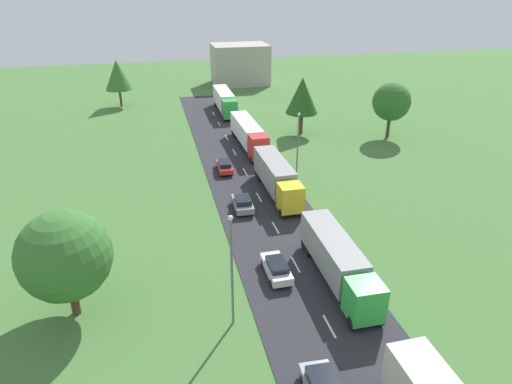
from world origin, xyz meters
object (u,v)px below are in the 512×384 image
(tree_maple, at_px, (302,96))
(car_third, at_px, (277,268))
(car_fourth, at_px, (243,203))
(tree_pine, at_px, (65,256))
(lamppost_second, at_px, (232,266))
(lamppost_third, at_px, (298,140))
(truck_second, at_px, (338,260))
(tree_oak, at_px, (118,75))
(truck_third, at_px, (277,176))
(truck_fourth, at_px, (249,133))
(tree_birch, at_px, (392,102))
(car_fifth, at_px, (224,166))
(distant_building, at_px, (240,64))
(truck_fifth, at_px, (225,101))

(tree_maple, bearing_deg, car_third, -111.37)
(car_fourth, xyz_separation_m, tree_pine, (-15.32, -13.18, 4.22))
(car_third, bearing_deg, lamppost_second, -133.99)
(lamppost_third, bearing_deg, truck_second, -99.81)
(tree_oak, bearing_deg, lamppost_third, -59.33)
(truck_third, distance_m, truck_fourth, 15.93)
(tree_birch, distance_m, tree_maple, 13.47)
(car_fifth, bearing_deg, distant_building, 76.38)
(lamppost_third, bearing_deg, truck_fourth, 111.31)
(car_fourth, bearing_deg, truck_fourth, 75.78)
(truck_second, height_order, truck_fifth, truck_fifth)
(lamppost_second, distance_m, distant_building, 80.74)
(lamppost_second, xyz_separation_m, tree_oak, (-9.90, 64.25, 1.06))
(car_third, bearing_deg, truck_fifth, 85.14)
(truck_second, xyz_separation_m, car_third, (-4.59, 1.77, -1.25))
(truck_fourth, relative_size, tree_oak, 1.61)
(car_fourth, relative_size, lamppost_second, 0.45)
(lamppost_third, bearing_deg, truck_fifth, 98.03)
(lamppost_second, bearing_deg, lamppost_third, 62.97)
(truck_fifth, bearing_deg, truck_second, -89.68)
(truck_fourth, distance_m, truck_fifth, 19.47)
(truck_third, height_order, tree_birch, tree_birch)
(car_fifth, bearing_deg, car_third, -88.80)
(tree_oak, distance_m, tree_pine, 60.57)
(truck_second, height_order, truck_third, truck_third)
(distant_building, bearing_deg, tree_oak, -150.73)
(truck_fourth, bearing_deg, truck_fifth, 90.52)
(tree_maple, bearing_deg, lamppost_third, -110.21)
(lamppost_third, relative_size, tree_oak, 0.89)
(truck_second, relative_size, tree_pine, 1.44)
(lamppost_third, height_order, tree_maple, tree_maple)
(car_third, bearing_deg, distant_building, 80.87)
(truck_second, xyz_separation_m, tree_birch, (21.95, 32.69, 3.46))
(truck_second, height_order, truck_fourth, truck_fourth)
(truck_fifth, height_order, tree_oak, tree_oak)
(tree_oak, relative_size, tree_birch, 1.03)
(tree_oak, bearing_deg, distant_building, 29.27)
(car_fifth, xyz_separation_m, distant_building, (12.43, 51.29, 3.61))
(truck_fourth, relative_size, car_fourth, 3.50)
(car_fourth, xyz_separation_m, lamppost_second, (-4.20, -16.88, 4.06))
(lamppost_second, distance_m, tree_birch, 47.28)
(truck_fourth, xyz_separation_m, truck_fifth, (-0.18, 19.47, 0.07))
(truck_fifth, height_order, car_fifth, truck_fifth)
(tree_oak, bearing_deg, truck_third, -67.14)
(truck_fourth, height_order, car_third, truck_fourth)
(car_third, height_order, tree_maple, tree_maple)
(truck_fifth, bearing_deg, lamppost_third, -81.97)
(distant_building, bearing_deg, lamppost_second, -101.78)
(truck_fifth, relative_size, lamppost_second, 1.46)
(car_third, xyz_separation_m, car_fourth, (-0.34, 12.18, 0.01))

